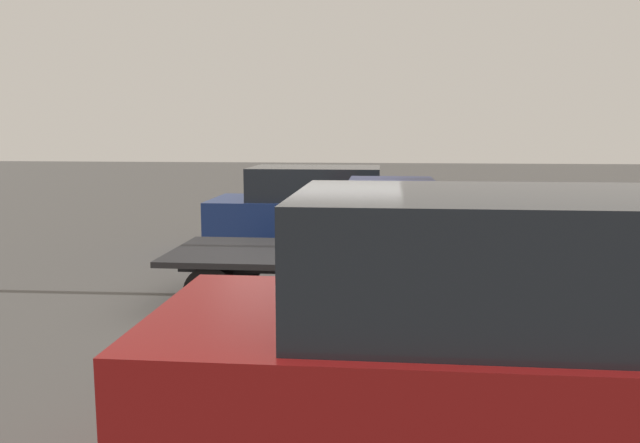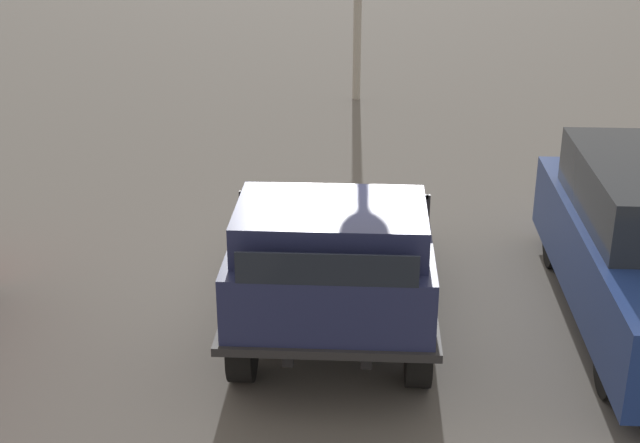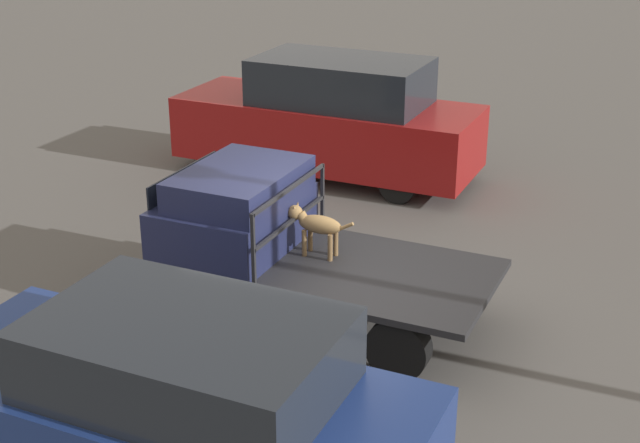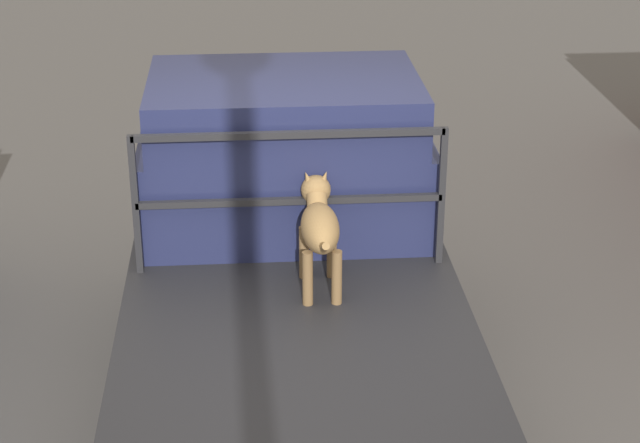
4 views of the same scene
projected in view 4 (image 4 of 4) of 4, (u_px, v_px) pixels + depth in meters
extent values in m
plane|color=#514F4C|center=(296.00, 412.00, 6.44)|extent=(80.00, 80.00, 0.00)
cylinder|color=black|center=(165.00, 274.00, 7.36)|extent=(0.70, 0.24, 0.70)
cylinder|color=black|center=(405.00, 266.00, 7.47)|extent=(0.70, 0.24, 0.70)
cube|color=black|center=(235.00, 330.00, 6.18)|extent=(3.64, 0.10, 0.18)
cube|color=black|center=(355.00, 326.00, 6.23)|extent=(3.64, 0.10, 0.18)
cube|color=#232326|center=(295.00, 308.00, 6.15)|extent=(3.95, 1.99, 0.08)
cube|color=#1E2347|center=(285.00, 173.00, 7.12)|extent=(1.40, 1.87, 0.62)
cube|color=#1E2347|center=(284.00, 107.00, 6.82)|extent=(1.19, 1.72, 0.38)
cube|color=black|center=(279.00, 79.00, 7.57)|extent=(0.02, 1.53, 0.29)
cube|color=#232326|center=(135.00, 206.00, 6.31)|extent=(0.04, 0.04, 0.88)
cube|color=#232326|center=(442.00, 197.00, 6.43)|extent=(0.04, 0.04, 0.88)
cube|color=#232326|center=(289.00, 135.00, 6.20)|extent=(0.04, 1.83, 0.04)
cube|color=#232326|center=(290.00, 201.00, 6.37)|extent=(0.04, 1.83, 0.04)
cylinder|color=brown|center=(304.00, 252.00, 6.36)|extent=(0.06, 0.06, 0.33)
cylinder|color=brown|center=(332.00, 252.00, 6.37)|extent=(0.06, 0.06, 0.33)
cylinder|color=brown|center=(308.00, 278.00, 6.05)|extent=(0.06, 0.06, 0.33)
cylinder|color=brown|center=(337.00, 277.00, 6.06)|extent=(0.06, 0.06, 0.33)
ellipsoid|color=olive|center=(320.00, 228.00, 6.11)|extent=(0.54, 0.22, 0.22)
sphere|color=brown|center=(318.00, 223.00, 6.26)|extent=(0.10, 0.10, 0.10)
cylinder|color=olive|center=(317.00, 202.00, 6.30)|extent=(0.16, 0.12, 0.15)
sphere|color=olive|center=(316.00, 190.00, 6.37)|extent=(0.18, 0.18, 0.18)
cone|color=brown|center=(315.00, 187.00, 6.44)|extent=(0.10, 0.10, 0.10)
cone|color=olive|center=(308.00, 179.00, 6.32)|extent=(0.06, 0.08, 0.10)
cone|color=olive|center=(324.00, 178.00, 6.33)|extent=(0.06, 0.08, 0.10)
cylinder|color=olive|center=(324.00, 248.00, 5.81)|extent=(0.23, 0.04, 0.16)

